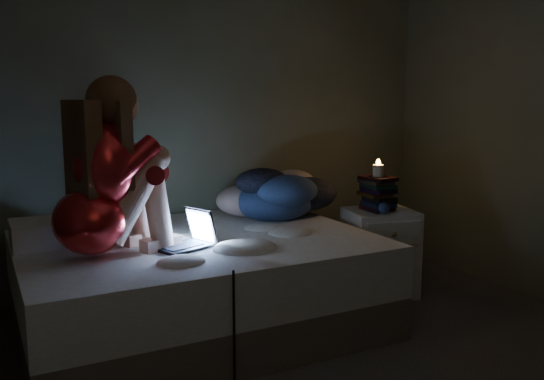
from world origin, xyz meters
TOP-DOWN VIEW (x-y plane):
  - wall_back at (0.00, 1.91)m, footprint 3.60×0.02m
  - bed at (-0.39, 1.10)m, footprint 1.96×1.47m
  - pillow at (-1.12, 1.33)m, footprint 0.47×0.33m
  - woman at (-1.01, 0.92)m, footprint 0.65×0.52m
  - laptop at (-0.53, 0.91)m, footprint 0.36×0.31m
  - clothes_pile at (0.28, 1.40)m, footprint 0.70×0.62m
  - nightstand at (0.92, 1.08)m, footprint 0.52×0.48m
  - book_stack at (0.89, 1.08)m, footprint 0.19×0.25m
  - candle at (0.89, 1.08)m, footprint 0.07×0.07m
  - phone at (0.86, 1.03)m, footprint 0.09×0.15m
  - blue_orb at (0.88, 0.95)m, footprint 0.08×0.08m

SIDE VIEW (x-z plane):
  - bed at x=-0.39m, z-range 0.00..0.54m
  - nightstand at x=0.92m, z-range 0.00..0.58m
  - phone at x=0.86m, z-range 0.58..0.60m
  - pillow at x=-1.12m, z-range 0.54..0.67m
  - blue_orb at x=0.88m, z-range 0.58..0.66m
  - laptop at x=-0.53m, z-range 0.54..0.75m
  - book_stack at x=0.89m, z-range 0.58..0.83m
  - clothes_pile at x=0.28m, z-range 0.54..0.89m
  - candle at x=0.89m, z-range 0.83..0.91m
  - woman at x=-1.01m, z-range 0.54..1.46m
  - wall_back at x=0.00m, z-range 0.00..2.60m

